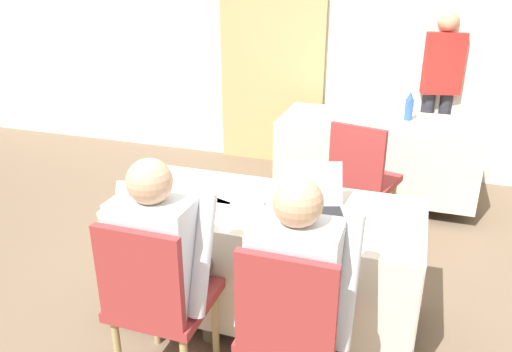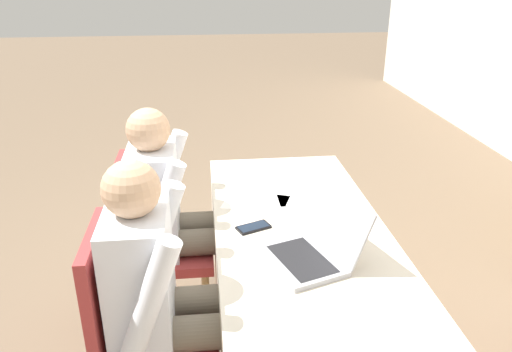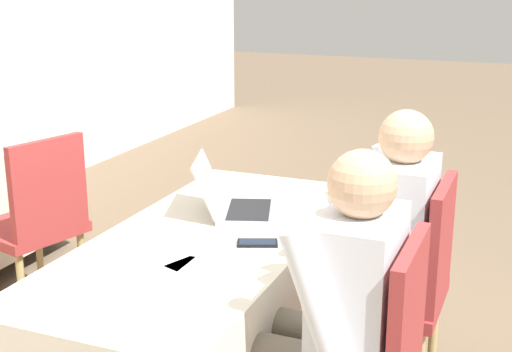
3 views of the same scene
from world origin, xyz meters
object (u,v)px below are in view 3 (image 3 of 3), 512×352
person_checkered_shirt (331,311)px  person_white_shirt (379,240)px  laptop (237,203)px  chair_near_right (404,282)px  chair_far_spare (36,219)px  cell_phone (257,243)px

person_checkered_shirt → person_white_shirt: 0.64m
laptop → chair_near_right: (0.06, -0.67, -0.25)m
chair_far_spare → person_checkered_shirt: 1.83m
laptop → person_checkered_shirt: bearing=-154.7°
laptop → chair_far_spare: bearing=65.3°
chair_near_right → person_white_shirt: 0.19m
laptop → cell_phone: size_ratio=2.57×
chair_near_right → person_white_shirt: (0.00, 0.10, 0.16)m
laptop → chair_near_right: bearing=-104.0°
chair_far_spare → person_white_shirt: size_ratio=0.78×
chair_near_right → laptop: bearing=-85.2°
cell_phone → chair_far_spare: 1.38m
chair_far_spare → person_checkered_shirt: person_checkered_shirt is taller
laptop → chair_far_spare: size_ratio=0.44×
laptop → cell_phone: (-0.27, -0.20, -0.04)m
cell_phone → chair_far_spare: chair_far_spare is taller
laptop → person_white_shirt: bearing=-103.1°
person_white_shirt → chair_far_spare: bearing=-92.0°
cell_phone → chair_near_right: (0.33, -0.47, -0.21)m
person_checkered_shirt → chair_far_spare: bearing=-112.6°
cell_phone → person_white_shirt: bearing=-70.1°
laptop → person_white_shirt: size_ratio=0.35×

